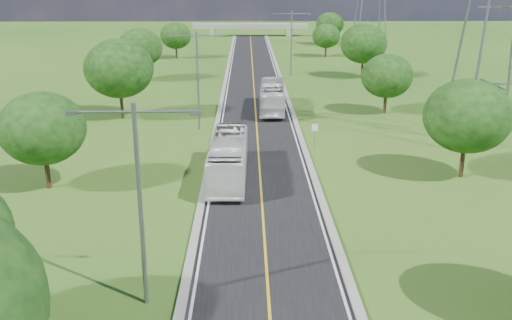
# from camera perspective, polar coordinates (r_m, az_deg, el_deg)

# --- Properties ---
(ground) EXTENTS (260.00, 260.00, 0.00)m
(ground) POSITION_cam_1_polar(r_m,az_deg,el_deg) (74.15, -0.13, 6.09)
(ground) COLOR #285B19
(ground) RESTS_ON ground
(road) EXTENTS (8.00, 150.00, 0.06)m
(road) POSITION_cam_1_polar(r_m,az_deg,el_deg) (80.02, -0.19, 7.00)
(road) COLOR black
(road) RESTS_ON ground
(curb_left) EXTENTS (0.50, 150.00, 0.22)m
(curb_left) POSITION_cam_1_polar(r_m,az_deg,el_deg) (80.06, -3.26, 7.04)
(curb_left) COLOR gray
(curb_left) RESTS_ON ground
(curb_right) EXTENTS (0.50, 150.00, 0.22)m
(curb_right) POSITION_cam_1_polar(r_m,az_deg,el_deg) (80.17, 2.87, 7.06)
(curb_right) COLOR gray
(curb_right) RESTS_ON ground
(speed_limit_sign) EXTENTS (0.55, 0.09, 2.40)m
(speed_limit_sign) POSITION_cam_1_polar(r_m,az_deg,el_deg) (52.72, 5.88, 2.84)
(speed_limit_sign) COLOR slate
(speed_limit_sign) RESTS_ON ground
(overpass) EXTENTS (30.00, 3.00, 3.20)m
(overpass) POSITION_cam_1_polar(r_m,az_deg,el_deg) (153.09, -0.57, 13.18)
(overpass) COLOR gray
(overpass) RESTS_ON ground
(streetlight_near_left) EXTENTS (5.90, 0.25, 10.00)m
(streetlight_near_left) POSITION_cam_1_polar(r_m,az_deg,el_deg) (26.74, -11.61, -2.90)
(streetlight_near_left) COLOR slate
(streetlight_near_left) RESTS_ON ground
(streetlight_mid_left) EXTENTS (5.90, 0.25, 10.00)m
(streetlight_mid_left) POSITION_cam_1_polar(r_m,az_deg,el_deg) (58.51, -5.87, 8.70)
(streetlight_mid_left) COLOR slate
(streetlight_mid_left) RESTS_ON ground
(streetlight_far_right) EXTENTS (5.90, 0.25, 10.00)m
(streetlight_far_right) POSITION_cam_1_polar(r_m,az_deg,el_deg) (91.29, 3.56, 12.09)
(streetlight_far_right) COLOR slate
(streetlight_far_right) RESTS_ON ground
(tree_lb) EXTENTS (6.30, 6.30, 7.33)m
(tree_lb) POSITION_cam_1_polar(r_m,az_deg,el_deg) (44.51, -20.59, 2.97)
(tree_lb) COLOR black
(tree_lb) RESTS_ON ground
(tree_lc) EXTENTS (7.56, 7.56, 8.79)m
(tree_lc) POSITION_cam_1_polar(r_m,az_deg,el_deg) (64.82, -13.54, 8.88)
(tree_lc) COLOR black
(tree_lc) RESTS_ON ground
(tree_ld) EXTENTS (6.72, 6.72, 7.82)m
(tree_ld) POSITION_cam_1_polar(r_m,az_deg,el_deg) (88.61, -11.53, 10.95)
(tree_ld) COLOR black
(tree_ld) RESTS_ON ground
(tree_le) EXTENTS (5.88, 5.88, 6.84)m
(tree_le) POSITION_cam_1_polar(r_m,az_deg,el_deg) (111.90, -8.04, 12.21)
(tree_le) COLOR black
(tree_le) RESTS_ON ground
(tree_rb) EXTENTS (6.72, 6.72, 7.82)m
(tree_rb) POSITION_cam_1_polar(r_m,az_deg,el_deg) (46.98, 20.39, 4.13)
(tree_rb) COLOR black
(tree_rb) RESTS_ON ground
(tree_rc) EXTENTS (5.88, 5.88, 6.84)m
(tree_rc) POSITION_cam_1_polar(r_m,az_deg,el_deg) (67.40, 12.96, 8.18)
(tree_rc) COLOR black
(tree_rc) RESTS_ON ground
(tree_rd) EXTENTS (7.14, 7.14, 8.30)m
(tree_rd) POSITION_cam_1_polar(r_m,az_deg,el_deg) (90.91, 10.71, 11.36)
(tree_rd) COLOR black
(tree_rd) RESTS_ON ground
(tree_re) EXTENTS (5.46, 5.46, 6.35)m
(tree_re) POSITION_cam_1_polar(r_m,az_deg,el_deg) (114.17, 7.04, 12.21)
(tree_re) COLOR black
(tree_re) RESTS_ON ground
(tree_rf) EXTENTS (6.30, 6.30, 7.33)m
(tree_rf) POSITION_cam_1_polar(r_m,az_deg,el_deg) (134.32, 7.40, 13.32)
(tree_rf) COLOR black
(tree_rf) RESTS_ON ground
(bus_outbound) EXTENTS (3.32, 11.94, 3.29)m
(bus_outbound) POSITION_cam_1_polar(r_m,az_deg,el_deg) (67.38, 1.64, 6.35)
(bus_outbound) COLOR silver
(bus_outbound) RESTS_ON road
(bus_inbound) EXTENTS (2.98, 11.79, 3.27)m
(bus_inbound) POSITION_cam_1_polar(r_m,az_deg,el_deg) (44.60, -2.78, 0.21)
(bus_inbound) COLOR white
(bus_inbound) RESTS_ON road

